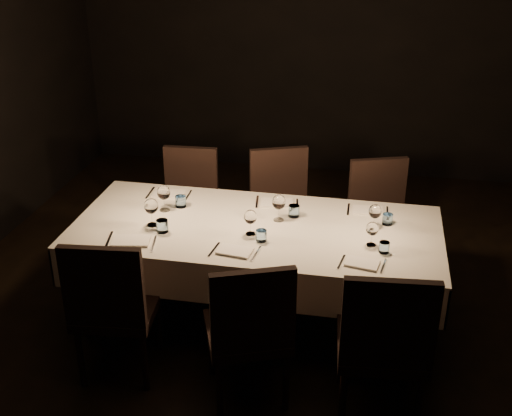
% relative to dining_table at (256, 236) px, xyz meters
% --- Properties ---
extents(room, '(5.01, 6.01, 3.01)m').
position_rel_dining_table_xyz_m(room, '(0.00, 0.00, 0.81)').
color(room, black).
rests_on(room, ground).
extents(dining_table, '(2.52, 1.12, 0.76)m').
position_rel_dining_table_xyz_m(dining_table, '(0.00, 0.00, 0.00)').
color(dining_table, black).
rests_on(dining_table, ground).
extents(chair_near_left, '(0.53, 0.53, 1.01)m').
position_rel_dining_table_xyz_m(chair_near_left, '(-0.74, -0.79, -0.13)').
color(chair_near_left, black).
rests_on(chair_near_left, ground).
extents(place_setting_near_left, '(0.38, 0.42, 0.20)m').
position_rel_dining_table_xyz_m(place_setting_near_left, '(-0.70, -0.22, 0.15)').
color(place_setting_near_left, silver).
rests_on(place_setting_near_left, dining_table).
extents(chair_near_center, '(0.62, 0.62, 1.00)m').
position_rel_dining_table_xyz_m(chair_near_center, '(0.13, -0.85, -0.14)').
color(chair_near_center, black).
rests_on(chair_near_center, ground).
extents(place_setting_near_center, '(0.33, 0.40, 0.18)m').
position_rel_dining_table_xyz_m(place_setting_near_center, '(-0.01, -0.22, 0.14)').
color(place_setting_near_center, silver).
rests_on(place_setting_near_center, dining_table).
extents(chair_near_right, '(0.54, 0.54, 1.05)m').
position_rel_dining_table_xyz_m(chair_near_right, '(0.89, -0.87, -0.12)').
color(chair_near_right, black).
rests_on(chair_near_right, ground).
extents(place_setting_near_right, '(0.31, 0.39, 0.17)m').
position_rel_dining_table_xyz_m(place_setting_near_right, '(0.79, -0.22, 0.14)').
color(place_setting_near_right, silver).
rests_on(place_setting_near_right, dining_table).
extents(chair_far_left, '(0.47, 0.47, 0.94)m').
position_rel_dining_table_xyz_m(chair_far_left, '(-0.74, 0.84, -0.17)').
color(chair_far_left, black).
rests_on(chair_far_left, ground).
extents(place_setting_far_left, '(0.35, 0.42, 0.20)m').
position_rel_dining_table_xyz_m(place_setting_far_left, '(-0.69, 0.22, 0.15)').
color(place_setting_far_left, silver).
rests_on(place_setting_far_left, dining_table).
extents(chair_far_center, '(0.62, 0.62, 0.99)m').
position_rel_dining_table_xyz_m(chair_far_center, '(0.05, 0.83, -0.14)').
color(chair_far_center, black).
rests_on(chair_far_center, ground).
extents(place_setting_far_center, '(0.36, 0.41, 0.19)m').
position_rel_dining_table_xyz_m(place_setting_far_center, '(0.14, 0.22, 0.15)').
color(place_setting_far_center, silver).
rests_on(place_setting_far_center, dining_table).
extents(chair_far_right, '(0.59, 0.59, 0.96)m').
position_rel_dining_table_xyz_m(chair_far_right, '(0.84, 0.82, -0.16)').
color(chair_far_right, black).
rests_on(chair_far_right, ground).
extents(place_setting_far_right, '(0.32, 0.40, 0.18)m').
position_rel_dining_table_xyz_m(place_setting_far_right, '(0.80, 0.22, 0.15)').
color(place_setting_far_right, silver).
rests_on(place_setting_far_right, dining_table).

